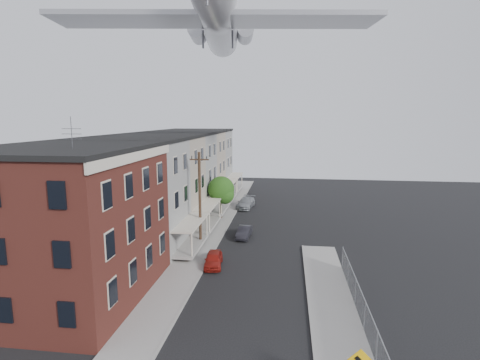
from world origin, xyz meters
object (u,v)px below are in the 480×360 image
object	(u,v)px
utility_pole	(200,198)
car_far	(246,203)
car_mid	(244,232)
airplane	(217,13)
street_tree	(222,191)
car_near	(213,259)

from	to	relation	value
utility_pole	car_far	size ratio (longest dim) A/B	1.89
car_mid	car_far	size ratio (longest dim) A/B	0.73
utility_pole	airplane	xyz separation A→B (m)	(1.47, 1.83, 16.78)
street_tree	car_mid	distance (m)	8.18
airplane	utility_pole	bearing A→B (deg)	-128.81
car_near	airplane	world-z (taller)	airplane
car_mid	street_tree	bearing A→B (deg)	120.41
car_near	car_far	world-z (taller)	car_far
car_far	airplane	distance (m)	25.11
utility_pole	car_mid	size ratio (longest dim) A/B	2.58
utility_pole	car_near	size ratio (longest dim) A/B	2.61
car_far	airplane	xyz separation A→B (m)	(-1.06, -14.08, 20.77)
car_mid	airplane	xyz separation A→B (m)	(-2.33, -1.27, 20.88)
car_near	car_mid	xyz separation A→B (m)	(1.62, 7.76, -0.01)
car_far	car_mid	bearing A→B (deg)	-77.21
car_near	car_mid	distance (m)	7.93
car_near	utility_pole	bearing A→B (deg)	108.94
car_near	car_far	distance (m)	20.58
utility_pole	car_near	xyz separation A→B (m)	(2.18, -4.66, -4.09)
car_mid	airplane	world-z (taller)	airplane
utility_pole	street_tree	size ratio (longest dim) A/B	1.73
street_tree	car_far	distance (m)	6.95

